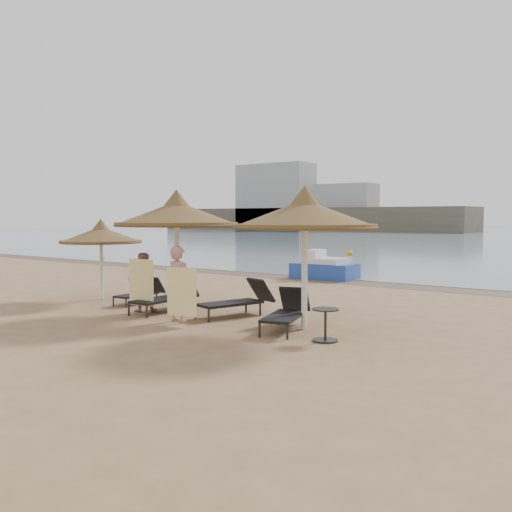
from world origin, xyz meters
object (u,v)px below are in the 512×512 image
Objects in this scene: palapa_center at (177,214)px; pedal_boat at (324,268)px; side_table at (325,326)px; person_right at (178,278)px; lounger_near_left at (168,296)px; palapa_right at (305,215)px; person_left at (142,277)px; lounger_near_right at (239,300)px; lounger_far_right at (287,311)px; palapa_left at (101,235)px; lounger_far_left at (142,292)px.

pedal_boat is (-0.96, 9.40, -2.14)m from palapa_center.
person_right is (-3.88, -0.25, 0.75)m from side_table.
person_right is at bearing -176.30° from side_table.
lounger_near_left reaches higher than side_table.
palapa_center is 3.90m from palapa_right.
person_left is (-5.73, 0.28, 0.60)m from side_table.
palapa_right is 1.53× the size of person_right.
palapa_center is 2.78m from lounger_near_right.
side_table is at bearing -8.81° from palapa_center.
palapa_center is 4.20m from lounger_far_right.
palapa_right is at bearing 17.30° from lounger_far_right.
palapa_left is 3.57m from palapa_center.
pedal_boat is at bearing 74.39° from palapa_left.
lounger_far_left is 3.56m from lounger_near_right.
person_left is (-2.48, -1.02, 0.50)m from lounger_near_right.
person_right is at bearing -16.14° from palapa_left.
person_right is at bearing -39.14° from lounger_near_left.
palapa_right is (7.39, -0.23, 0.60)m from palapa_left.
person_right is (1.85, -0.53, 0.15)m from person_left.
lounger_far_left is at bearing -99.22° from pedal_boat.
lounger_near_left is at bearing -147.27° from lounger_near_right.
lounger_far_right is at bearing -10.92° from lounger_far_left.
pedal_boat is at bearing 95.81° from palapa_center.
lounger_near_right is (3.56, 0.06, 0.08)m from lounger_far_left.
lounger_near_left is 0.83m from person_left.
palapa_right is 2.60m from side_table.
palapa_right is 10.73m from pedal_boat.
side_table is 0.26× the size of pedal_boat.
lounger_far_right reaches higher than side_table.
palapa_center is 1.55× the size of lounger_near_left.
lounger_far_right is (-0.31, -0.22, -2.16)m from palapa_right.
palapa_left reaches higher than lounger_near_left.
lounger_far_right is at bearing -157.71° from person_right.
lounger_far_left is 3.37m from person_right.
palapa_center is at bearing -40.72° from person_right.
palapa_left reaches higher than lounger_near_right.
palapa_left is 9.57m from pedal_boat.
lounger_near_right reaches higher than side_table.
pedal_boat is (-2.62, 8.86, 0.02)m from lounger_near_right.
lounger_near_right is at bearing 12.89° from lounger_near_left.
person_right reaches higher than lounger_far_right.
person_left is (-4.71, -0.55, -1.65)m from palapa_right.
palapa_right is 4.73m from lounger_near_left.
person_right reaches higher than pedal_boat.
lounger_far_right is (3.58, -0.15, -2.18)m from palapa_center.
side_table is at bearing -39.09° from palapa_right.
palapa_left is 0.76× the size of palapa_center.
palapa_right reaches higher than person_right.
palapa_right reaches higher than pedal_boat.
palapa_left is at bearing 175.12° from palapa_center.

